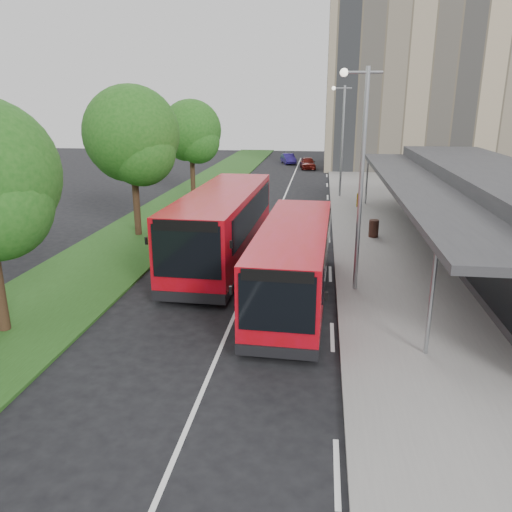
{
  "coord_description": "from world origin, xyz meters",
  "views": [
    {
      "loc": [
        2.77,
        -16.27,
        6.98
      ],
      "look_at": [
        0.47,
        1.33,
        1.5
      ],
      "focal_mm": 35.0,
      "sensor_mm": 36.0,
      "label": 1
    }
  ],
  "objects": [
    {
      "name": "ground",
      "position": [
        0.0,
        0.0,
        0.0
      ],
      "size": [
        120.0,
        120.0,
        0.0
      ],
      "primitive_type": "plane",
      "color": "black",
      "rests_on": "ground"
    },
    {
      "name": "pavement",
      "position": [
        6.0,
        20.0,
        0.07
      ],
      "size": [
        5.0,
        80.0,
        0.15
      ],
      "primitive_type": "cube",
      "color": "gray",
      "rests_on": "ground"
    },
    {
      "name": "grass_verge",
      "position": [
        -7.0,
        20.0,
        0.05
      ],
      "size": [
        5.0,
        80.0,
        0.1
      ],
      "primitive_type": "cube",
      "color": "#214616",
      "rests_on": "ground"
    },
    {
      "name": "lane_centre_line",
      "position": [
        0.0,
        15.0,
        0.01
      ],
      "size": [
        0.12,
        70.0,
        0.01
      ],
      "primitive_type": "cube",
      "color": "silver",
      "rests_on": "ground"
    },
    {
      "name": "kerb_dashes",
      "position": [
        3.3,
        19.0,
        0.01
      ],
      "size": [
        0.12,
        56.0,
        0.01
      ],
      "color": "silver",
      "rests_on": "ground"
    },
    {
      "name": "office_block",
      "position": [
        14.0,
        42.0,
        9.0
      ],
      "size": [
        22.0,
        12.0,
        18.0
      ],
      "primitive_type": "cube",
      "color": "tan",
      "rests_on": "ground"
    },
    {
      "name": "station_building",
      "position": [
        10.86,
        8.0,
        2.04
      ],
      "size": [
        7.7,
        26.0,
        4.0
      ],
      "color": "#2F2F31",
      "rests_on": "ground"
    },
    {
      "name": "tree_mid",
      "position": [
        -7.01,
        9.05,
        5.1
      ],
      "size": [
        4.92,
        4.92,
        7.9
      ],
      "color": "#322214",
      "rests_on": "ground"
    },
    {
      "name": "tree_far",
      "position": [
        -7.01,
        21.05,
        4.68
      ],
      "size": [
        4.52,
        4.52,
        7.24
      ],
      "color": "#322214",
      "rests_on": "ground"
    },
    {
      "name": "lamp_post_near",
      "position": [
        4.12,
        2.0,
        4.72
      ],
      "size": [
        1.44,
        0.28,
        8.0
      ],
      "color": "gray",
      "rests_on": "pavement"
    },
    {
      "name": "lamp_post_far",
      "position": [
        4.12,
        22.0,
        4.72
      ],
      "size": [
        1.44,
        0.28,
        8.0
      ],
      "color": "gray",
      "rests_on": "pavement"
    },
    {
      "name": "bus_main",
      "position": [
        1.89,
        0.97,
        1.43
      ],
      "size": [
        2.86,
        9.95,
        2.79
      ],
      "rotation": [
        0.0,
        0.0,
        -0.03
      ],
      "color": "#B0091B",
      "rests_on": "ground"
    },
    {
      "name": "bus_second",
      "position": [
        -1.55,
        5.21,
        1.65
      ],
      "size": [
        3.22,
        11.48,
        3.23
      ],
      "rotation": [
        0.0,
        0.0,
        -0.03
      ],
      "color": "#B0091B",
      "rests_on": "ground"
    },
    {
      "name": "litter_bin",
      "position": [
        5.62,
        9.91,
        0.61
      ],
      "size": [
        0.57,
        0.57,
        0.91
      ],
      "primitive_type": "cylinder",
      "rotation": [
        0.0,
        0.0,
        0.14
      ],
      "color": "#341D15",
      "rests_on": "pavement"
    },
    {
      "name": "bollard",
      "position": [
        5.28,
        17.9,
        0.61
      ],
      "size": [
        0.15,
        0.15,
        0.92
      ],
      "primitive_type": "cylinder",
      "rotation": [
        0.0,
        0.0,
        0.03
      ],
      "color": "gold",
      "rests_on": "pavement"
    },
    {
      "name": "car_near",
      "position": [
        1.22,
        39.1,
        0.65
      ],
      "size": [
        1.94,
        3.95,
        1.3
      ],
      "primitive_type": "imported",
      "rotation": [
        0.0,
        0.0,
        0.11
      ],
      "color": "#5A110C",
      "rests_on": "ground"
    },
    {
      "name": "car_far",
      "position": [
        -1.21,
        43.62,
        0.59
      ],
      "size": [
        2.19,
        3.79,
        1.18
      ],
      "primitive_type": "imported",
      "rotation": [
        0.0,
        0.0,
        0.28
      ],
      "color": "navy",
      "rests_on": "ground"
    }
  ]
}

